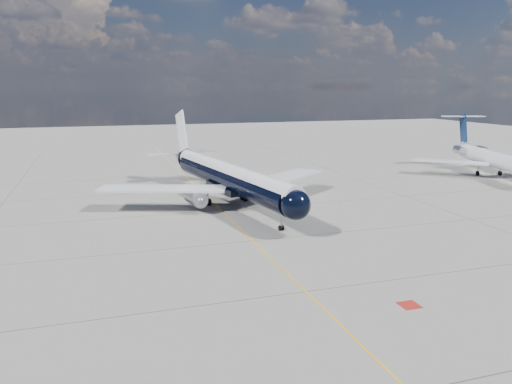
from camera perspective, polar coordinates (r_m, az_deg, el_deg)
ground at (r=75.24m, az=-4.96°, el=-1.20°), size 320.00×320.00×0.00m
taxiway_centerline at (r=70.50m, az=-4.04°, el=-2.08°), size 0.16×160.00×0.01m
red_marking at (r=42.53m, az=17.11°, el=-12.25°), size 1.60×1.60×0.01m
main_airliner at (r=74.06m, az=-3.43°, el=1.81°), size 36.71×45.11×13.07m
regional_jet at (r=108.36m, az=24.95°, el=3.71°), size 28.18×33.10×11.45m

